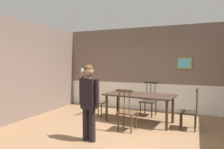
% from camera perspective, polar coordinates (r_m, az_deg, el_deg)
% --- Properties ---
extents(ground_plane, '(7.05, 7.05, 0.00)m').
position_cam_1_polar(ground_plane, '(4.71, 3.31, -17.27)').
color(ground_plane, '#846042').
extents(room_back_partition, '(6.41, 0.17, 2.88)m').
position_cam_1_polar(room_back_partition, '(7.14, 10.95, 1.15)').
color(room_back_partition, '#756056').
rests_on(room_back_partition, ground_plane).
extents(room_left_partition, '(0.13, 5.65, 2.88)m').
position_cam_1_polar(room_left_partition, '(6.24, -25.59, 1.02)').
color(room_left_partition, '#756056').
rests_on(room_left_partition, ground_plane).
extents(dining_table, '(1.98, 1.09, 0.78)m').
position_cam_1_polar(dining_table, '(5.71, 7.68, -6.42)').
color(dining_table, '#38281E').
rests_on(dining_table, ground_plane).
extents(chair_near_window, '(0.46, 0.46, 1.01)m').
position_cam_1_polar(chair_near_window, '(6.35, -3.81, -7.42)').
color(chair_near_window, '#513823').
rests_on(chair_near_window, ground_plane).
extents(chair_by_doorway, '(0.45, 0.45, 1.03)m').
position_cam_1_polar(chair_by_doorway, '(5.00, 4.18, -10.28)').
color(chair_by_doorway, '#513823').
rests_on(chair_by_doorway, ground_plane).
extents(chair_at_table_head, '(0.54, 0.54, 1.05)m').
position_cam_1_polar(chair_at_table_head, '(6.53, 10.34, -7.08)').
color(chair_at_table_head, '#2D2319').
rests_on(chair_at_table_head, ground_plane).
extents(chair_opposite_corner, '(0.44, 0.44, 1.02)m').
position_cam_1_polar(chair_opposite_corner, '(5.43, 21.18, -9.49)').
color(chair_opposite_corner, '#2D2319').
rests_on(chair_opposite_corner, ground_plane).
extents(person_figure, '(0.52, 0.27, 1.62)m').
position_cam_1_polar(person_figure, '(4.31, -6.50, -6.65)').
color(person_figure, black).
rests_on(person_figure, ground_plane).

